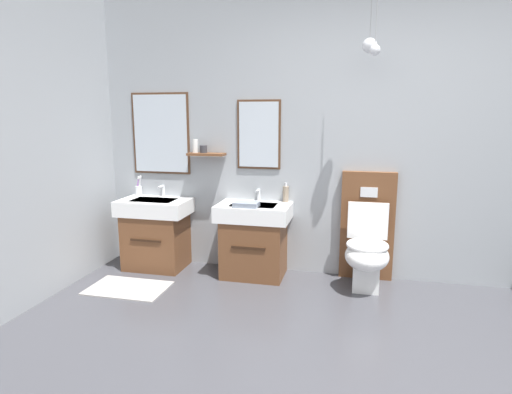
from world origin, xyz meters
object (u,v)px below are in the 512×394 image
Objects in this scene: toothbrush_cup at (139,190)px; folded_hand_towel at (246,204)px; toilet at (367,244)px; soap_dispenser at (286,194)px; vanity_sink_left at (156,231)px; vanity_sink_right at (254,238)px.

toothbrush_cup reaches higher than folded_hand_towel.
soap_dispenser is at bearing 167.31° from toilet.
toothbrush_cup is at bearing 166.49° from folded_hand_towel.
vanity_sink_left is at bearing 171.97° from folded_hand_towel.
soap_dispenser is at bearing 31.95° from vanity_sink_right.
vanity_sink_right is 3.38× the size of toothbrush_cup.
vanity_sink_right is 0.38m from folded_hand_towel.
soap_dispenser is (1.52, 0.01, 0.02)m from toothbrush_cup.
toilet is 0.87m from soap_dispenser.
vanity_sink_right is 0.69× the size of toilet.
vanity_sink_right is 0.51m from soap_dispenser.
vanity_sink_left is 3.72× the size of soap_dispenser.
soap_dispenser is (0.27, 0.17, 0.40)m from vanity_sink_right.
toilet is 4.90× the size of toothbrush_cup.
folded_hand_towel is (0.96, -0.14, 0.35)m from vanity_sink_left.
soap_dispenser reaches higher than folded_hand_towel.
soap_dispenser reaches higher than vanity_sink_left.
soap_dispenser is (1.27, 0.17, 0.40)m from vanity_sink_left.
soap_dispenser is (-0.76, 0.17, 0.39)m from toilet.
vanity_sink_right is at bearing -148.05° from soap_dispenser.
vanity_sink_right is (1.00, 0.00, 0.00)m from vanity_sink_left.
folded_hand_towel is (-1.07, -0.13, 0.34)m from toilet.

